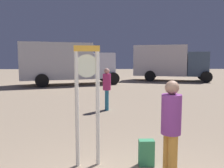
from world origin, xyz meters
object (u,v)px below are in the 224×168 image
(person_near_clock, at_px, (171,126))
(box_truck_far, at_px, (168,62))
(backpack, at_px, (146,153))
(standing_clock, at_px, (87,93))
(person_distant, at_px, (107,87))
(box_truck_near, at_px, (65,62))

(person_near_clock, bearing_deg, box_truck_far, 75.11)
(backpack, relative_size, box_truck_far, 0.07)
(standing_clock, xyz_separation_m, backpack, (1.05, -0.06, -1.08))
(standing_clock, relative_size, person_distant, 1.37)
(standing_clock, bearing_deg, box_truck_near, 101.26)
(person_distant, relative_size, box_truck_near, 0.21)
(person_near_clock, bearing_deg, person_distant, 100.58)
(backpack, bearing_deg, box_truck_far, 73.72)
(box_truck_far, bearing_deg, person_distant, -115.02)
(backpack, xyz_separation_m, box_truck_far, (4.70, 16.09, 1.42))
(box_truck_near, height_order, box_truck_far, box_truck_far)
(person_near_clock, xyz_separation_m, backpack, (-0.27, 0.56, -0.66))
(box_truck_near, distance_m, box_truck_far, 8.86)
(standing_clock, distance_m, backpack, 1.51)
(standing_clock, relative_size, box_truck_near, 0.29)
(person_near_clock, bearing_deg, box_truck_near, 106.00)
(person_distant, xyz_separation_m, box_truck_far, (5.38, 11.53, 0.77))
(person_distant, bearing_deg, person_near_clock, -79.42)
(box_truck_far, bearing_deg, standing_clock, -109.73)
(box_truck_far, bearing_deg, box_truck_near, -160.72)
(box_truck_near, relative_size, box_truck_far, 1.08)
(standing_clock, distance_m, person_distant, 4.54)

